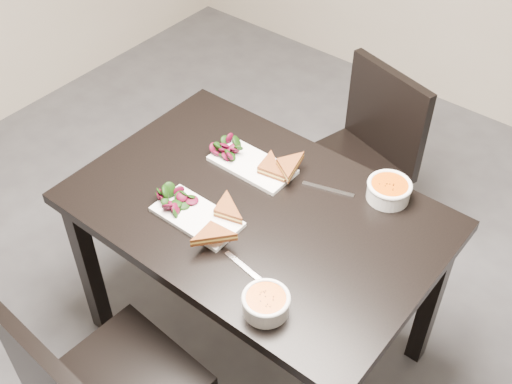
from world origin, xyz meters
TOP-DOWN VIEW (x-y plane):
  - table at (-0.42, 0.48)m, footprint 1.20×0.80m
  - chair_far at (-0.44, 1.22)m, footprint 0.52×0.52m
  - plate_near at (-0.54, 0.32)m, footprint 0.29×0.15m
  - sandwich_near at (-0.48, 0.34)m, footprint 0.17×0.14m
  - salad_near at (-0.64, 0.32)m, footprint 0.09×0.08m
  - soup_bowl_near at (-0.15, 0.18)m, footprint 0.14×0.14m
  - cutlery_near at (-0.28, 0.26)m, footprint 0.18×0.04m
  - plate_far at (-0.56, 0.63)m, footprint 0.30×0.15m
  - sandwich_far at (-0.50, 0.62)m, footprint 0.17×0.14m
  - salad_far at (-0.66, 0.63)m, footprint 0.09×0.08m
  - soup_bowl_far at (-0.11, 0.79)m, footprint 0.15×0.15m
  - cutlery_far at (-0.29, 0.70)m, footprint 0.18×0.07m

SIDE VIEW (x-z plane):
  - chair_far at x=-0.44m, z-range 0.06..0.91m
  - table at x=-0.42m, z-range 0.28..1.03m
  - cutlery_near at x=-0.28m, z-range 0.75..0.75m
  - cutlery_far at x=-0.29m, z-range 0.75..0.75m
  - plate_near at x=-0.54m, z-range 0.75..0.76m
  - plate_far at x=-0.56m, z-range 0.75..0.76m
  - salad_near at x=-0.64m, z-range 0.76..0.80m
  - soup_bowl_near at x=-0.15m, z-range 0.75..0.82m
  - salad_far at x=-0.66m, z-range 0.76..0.81m
  - soup_bowl_far at x=-0.11m, z-range 0.75..0.82m
  - sandwich_near at x=-0.48m, z-range 0.76..0.81m
  - sandwich_far at x=-0.50m, z-range 0.76..0.81m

